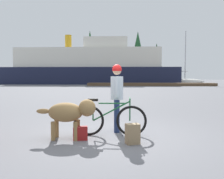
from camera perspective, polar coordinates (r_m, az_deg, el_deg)
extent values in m
plane|color=slate|center=(6.00, 0.35, -10.72)|extent=(160.00, 160.00, 0.00)
torus|color=black|center=(5.98, 4.50, -7.20)|extent=(0.73, 0.06, 0.73)
torus|color=black|center=(6.04, -5.32, -7.10)|extent=(0.73, 0.06, 0.73)
cube|color=#19592D|center=(5.92, 0.05, -3.18)|extent=(0.65, 0.03, 0.03)
cube|color=#19592D|center=(5.95, -0.15, -4.95)|extent=(0.88, 0.03, 0.49)
cylinder|color=#19592D|center=(5.99, -4.38, -5.14)|extent=(0.03, 0.03, 0.42)
cylinder|color=#19592D|center=(5.94, 4.12, -4.73)|extent=(0.03, 0.03, 0.52)
cube|color=black|center=(5.95, -4.39, -2.38)|extent=(0.24, 0.10, 0.06)
cylinder|color=#19592D|center=(5.91, 4.13, -2.04)|extent=(0.03, 0.44, 0.03)
cube|color=slate|center=(5.99, -5.53, -4.27)|extent=(0.36, 0.14, 0.02)
cylinder|color=navy|center=(6.55, 1.16, -5.82)|extent=(0.14, 0.14, 0.83)
cylinder|color=navy|center=(6.33, 1.10, -6.13)|extent=(0.14, 0.14, 0.83)
cylinder|color=silver|center=(6.36, 1.13, 0.37)|extent=(0.32, 0.32, 0.59)
cylinder|color=silver|center=(6.58, 1.19, 0.77)|extent=(0.09, 0.09, 0.52)
cylinder|color=silver|center=(6.14, 1.07, 0.59)|extent=(0.09, 0.09, 0.52)
sphere|color=tan|center=(6.36, 1.14, 4.41)|extent=(0.23, 0.23, 0.23)
sphere|color=red|center=(6.36, 1.14, 4.68)|extent=(0.24, 0.24, 0.24)
ellipsoid|color=olive|center=(5.76, -10.60, -5.15)|extent=(0.79, 0.52, 0.44)
sphere|color=olive|center=(5.65, -5.72, -4.21)|extent=(0.39, 0.39, 0.39)
ellipsoid|color=olive|center=(5.89, -15.48, -4.82)|extent=(0.32, 0.12, 0.12)
cylinder|color=olive|center=(5.91, -7.83, -8.88)|extent=(0.10, 0.10, 0.42)
cylinder|color=olive|center=(5.64, -8.37, -9.48)|extent=(0.10, 0.10, 0.42)
cylinder|color=olive|center=(6.03, -12.60, -8.70)|extent=(0.10, 0.10, 0.42)
cylinder|color=olive|center=(5.76, -13.36, -9.27)|extent=(0.10, 0.10, 0.42)
cube|color=#8C7251|center=(5.35, 4.74, -10.11)|extent=(0.33, 0.28, 0.43)
cube|color=maroon|center=(5.71, -7.27, -9.92)|extent=(0.35, 0.23, 0.30)
cube|color=brown|center=(34.99, 8.89, 1.17)|extent=(17.55, 2.02, 0.40)
cube|color=#191E38|center=(43.19, -5.27, 3.17)|extent=(29.88, 7.67, 2.78)
cube|color=silver|center=(43.29, -5.29, 7.13)|extent=(23.90, 6.44, 3.20)
cube|color=silver|center=(43.21, -1.32, 10.48)|extent=(7.17, 4.60, 1.80)
cylinder|color=#BF8C19|center=(44.21, -10.00, 10.66)|extent=(1.10, 1.10, 2.40)
ellipsoid|color=silver|center=(41.87, 16.39, 1.76)|extent=(6.25, 1.75, 0.90)
cylinder|color=#B2B2B7|center=(41.99, 16.49, 7.61)|extent=(0.14, 0.14, 7.66)
cylinder|color=#B2B2B7|center=(41.66, 15.17, 4.04)|extent=(2.81, 0.10, 0.10)
cylinder|color=#4C331E|center=(60.73, -5.04, 3.19)|extent=(0.41, 0.41, 2.77)
cone|color=#19471E|center=(61.03, -5.06, 8.93)|extent=(3.35, 3.35, 9.45)
cylinder|color=#4C331E|center=(63.67, 5.90, 3.30)|extent=(0.37, 0.37, 3.03)
cone|color=#1E4C28|center=(63.98, 5.93, 8.92)|extent=(4.10, 4.10, 9.48)
cylinder|color=#4C331E|center=(63.57, 10.14, 2.94)|extent=(0.41, 0.41, 2.31)
cone|color=#143819|center=(63.72, 10.18, 7.18)|extent=(3.31, 3.31, 7.11)
cylinder|color=#4C331E|center=(66.59, -5.01, 3.05)|extent=(0.35, 0.35, 2.45)
cone|color=#19471E|center=(66.78, -5.04, 7.58)|extent=(3.11, 3.11, 8.08)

